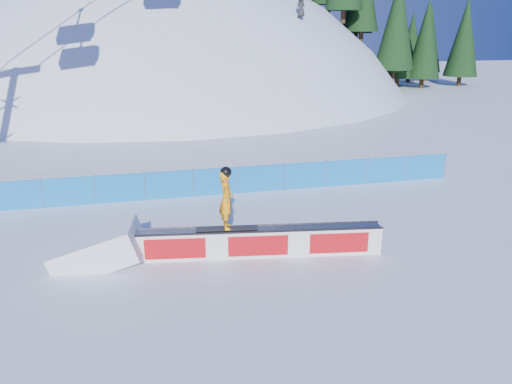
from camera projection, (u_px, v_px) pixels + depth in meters
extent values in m
plane|color=white|center=(237.00, 235.00, 17.37)|extent=(160.00, 160.00, 0.00)
sphere|color=white|center=(173.00, 238.00, 61.83)|extent=(64.00, 64.00, 64.00)
cylinder|color=#302013|center=(307.00, 3.00, 58.44)|extent=(0.50, 0.50, 1.40)
cylinder|color=#302013|center=(321.00, 17.00, 60.32)|extent=(0.50, 0.50, 1.40)
cylinder|color=#302013|center=(364.00, 42.00, 55.98)|extent=(0.50, 0.50, 1.40)
cone|color=black|center=(367.00, 3.00, 54.69)|extent=(3.08, 3.08, 7.00)
cylinder|color=#302013|center=(354.00, 51.00, 61.86)|extent=(0.50, 0.50, 1.40)
cone|color=black|center=(356.00, 16.00, 60.57)|extent=(3.08, 3.08, 7.00)
cylinder|color=#302013|center=(359.00, 59.00, 62.71)|extent=(0.50, 0.50, 1.40)
cone|color=black|center=(361.00, 20.00, 61.26)|extent=(3.52, 3.52, 7.99)
cylinder|color=#302013|center=(382.00, 67.00, 57.62)|extent=(0.50, 0.50, 1.40)
cone|color=black|center=(385.00, 30.00, 56.35)|extent=(3.01, 3.01, 6.83)
cylinder|color=#302013|center=(383.00, 80.00, 61.75)|extent=(0.50, 0.50, 1.40)
cone|color=black|center=(387.00, 34.00, 60.04)|extent=(4.24, 4.24, 9.63)
cylinder|color=#302013|center=(410.00, 81.00, 61.28)|extent=(0.50, 0.50, 1.40)
cone|color=black|center=(413.00, 45.00, 59.96)|extent=(3.17, 3.17, 7.21)
cylinder|color=#302013|center=(447.00, 84.00, 57.69)|extent=(0.50, 0.50, 1.40)
cone|color=black|center=(452.00, 38.00, 56.07)|extent=(3.98, 3.98, 9.04)
cylinder|color=#302013|center=(425.00, 80.00, 61.39)|extent=(0.50, 0.50, 1.40)
cone|color=black|center=(429.00, 47.00, 60.14)|extent=(2.96, 2.96, 6.73)
cylinder|color=#302013|center=(457.00, 83.00, 58.82)|extent=(0.50, 0.50, 1.40)
cone|color=black|center=(462.00, 43.00, 57.40)|extent=(3.44, 3.44, 7.83)
cylinder|color=#302013|center=(456.00, 81.00, 60.67)|extent=(0.50, 0.50, 1.40)
cone|color=black|center=(461.00, 45.00, 59.35)|extent=(3.14, 3.14, 7.14)
cube|color=blue|center=(216.00, 182.00, 21.34)|extent=(22.00, 0.03, 1.20)
cylinder|color=#44527C|center=(42.00, 193.00, 19.79)|extent=(0.05, 0.05, 1.30)
cylinder|color=#44527C|center=(95.00, 189.00, 20.23)|extent=(0.05, 0.05, 1.30)
cylinder|color=#44527C|center=(145.00, 185.00, 20.67)|extent=(0.05, 0.05, 1.30)
cylinder|color=#44527C|center=(193.00, 182.00, 21.11)|extent=(0.05, 0.05, 1.30)
cylinder|color=#44527C|center=(239.00, 179.00, 21.54)|extent=(0.05, 0.05, 1.30)
cylinder|color=#44527C|center=(284.00, 176.00, 21.98)|extent=(0.05, 0.05, 1.30)
cylinder|color=#44527C|center=(326.00, 173.00, 22.42)|extent=(0.05, 0.05, 1.30)
cylinder|color=#44527C|center=(367.00, 170.00, 22.86)|extent=(0.05, 0.05, 1.30)
cylinder|color=#44527C|center=(407.00, 168.00, 23.30)|extent=(0.05, 0.05, 1.30)
cylinder|color=#44527C|center=(445.00, 165.00, 23.74)|extent=(0.05, 0.05, 1.30)
cube|color=white|center=(258.00, 243.00, 15.70)|extent=(7.86, 1.65, 0.89)
cube|color=gray|center=(258.00, 229.00, 15.56)|extent=(7.78, 1.67, 0.04)
cube|color=black|center=(258.00, 232.00, 15.31)|extent=(7.79, 1.20, 0.06)
cube|color=black|center=(257.00, 226.00, 15.80)|extent=(7.79, 1.20, 0.06)
cube|color=red|center=(258.00, 246.00, 15.46)|extent=(7.40, 1.13, 0.66)
cube|color=red|center=(257.00, 239.00, 15.95)|extent=(7.40, 1.13, 0.66)
cube|color=black|center=(227.00, 228.00, 15.46)|extent=(1.95, 0.63, 0.04)
imported|color=orange|center=(226.00, 200.00, 15.16)|extent=(0.49, 0.71, 1.86)
sphere|color=black|center=(226.00, 172.00, 14.89)|extent=(0.35, 0.35, 0.35)
imported|color=#252525|center=(301.00, 7.00, 41.20)|extent=(0.90, 0.96, 1.65)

